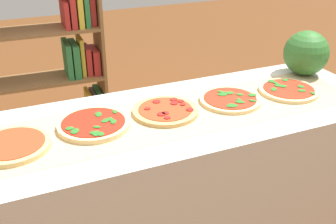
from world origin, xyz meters
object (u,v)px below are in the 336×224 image
object	(u,v)px
pizza_spinach_4	(288,90)
watermelon	(306,53)
pizza_plain_0	(12,145)
pizza_spinach_3	(230,100)
pizza_spinach_1	(94,124)
pizza_pepperoni_2	(165,111)
bookshelf	(58,79)

from	to	relation	value
pizza_spinach_4	watermelon	world-z (taller)	watermelon
pizza_plain_0	pizza_spinach_3	world-z (taller)	pizza_spinach_3
pizza_plain_0	pizza_spinach_1	distance (m)	0.33
pizza_spinach_1	watermelon	world-z (taller)	watermelon
pizza_plain_0	watermelon	world-z (taller)	watermelon
pizza_plain_0	pizza_pepperoni_2	bearing A→B (deg)	3.73
pizza_spinach_1	pizza_pepperoni_2	bearing A→B (deg)	0.13
pizza_plain_0	bookshelf	distance (m)	1.30
pizza_plain_0	pizza_pepperoni_2	world-z (taller)	pizza_pepperoni_2
pizza_plain_0	pizza_spinach_3	size ratio (longest dim) A/B	1.01
pizza_spinach_4	pizza_plain_0	bearing A→B (deg)	-179.43
pizza_spinach_3	watermelon	distance (m)	0.59
watermelon	bookshelf	distance (m)	1.62
pizza_spinach_3	bookshelf	world-z (taller)	bookshelf
pizza_spinach_4	pizza_spinach_1	bearing A→B (deg)	178.31
bookshelf	pizza_spinach_4	bearing A→B (deg)	-51.71
pizza_plain_0	pizza_spinach_4	xyz separation A→B (m)	(1.31, 0.01, -0.00)
pizza_spinach_1	pizza_pepperoni_2	world-z (taller)	pizza_spinach_1
watermelon	pizza_plain_0	bearing A→B (deg)	-173.21
pizza_spinach_3	pizza_spinach_4	world-z (taller)	same
pizza_plain_0	watermelon	distance (m)	1.56
pizza_spinach_1	pizza_spinach_4	world-z (taller)	pizza_spinach_1
pizza_plain_0	pizza_spinach_1	size ratio (longest dim) A/B	0.96
bookshelf	pizza_pepperoni_2	bearing A→B (deg)	-75.63
pizza_spinach_1	bookshelf	distance (m)	1.21
pizza_pepperoni_2	bookshelf	bearing A→B (deg)	104.37
pizza_spinach_3	bookshelf	bearing A→B (deg)	117.79
pizza_plain_0	pizza_spinach_3	distance (m)	0.98
pizza_pepperoni_2	watermelon	bearing A→B (deg)	9.03
pizza_pepperoni_2	pizza_spinach_4	size ratio (longest dim) A/B	1.01
bookshelf	watermelon	bearing A→B (deg)	-41.16
pizza_spinach_3	pizza_spinach_1	bearing A→B (deg)	178.88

